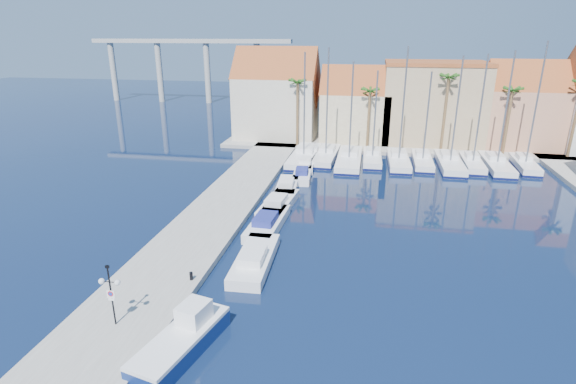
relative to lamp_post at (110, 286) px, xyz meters
The scene contains 32 objects.
ground 9.58m from the lamp_post, 11.65° to the left, with size 260.00×260.00×0.00m, color black.
quay_west 15.57m from the lamp_post, 90.25° to the left, with size 6.00×77.00×0.50m, color gray.
shore_north 53.38m from the lamp_post, 69.20° to the left, with size 54.00×16.00×0.50m, color gray.
lamp_post is the anchor object (origin of this frame).
bollard 6.15m from the lamp_post, 66.12° to the left, with size 0.22×0.22×0.55m, color black.
fishing_boat 4.94m from the lamp_post, 10.61° to the right, with size 3.51×6.62×2.21m.
motorboat_west_0 10.73m from the lamp_post, 56.98° to the left, with size 2.65×7.53×1.40m.
motorboat_west_1 16.37m from the lamp_post, 71.59° to the left, with size 2.65×7.46×1.40m.
motorboat_west_2 20.73m from the lamp_post, 75.68° to the left, with size 2.89×7.43×1.40m.
motorboat_west_3 25.65m from the lamp_post, 78.73° to the left, with size 2.56×6.52×1.40m.
motorboat_west_4 30.21m from the lamp_post, 78.67° to the left, with size 2.37×6.08×1.40m.
motorboat_west_5 34.49m from the lamp_post, 80.52° to the left, with size 2.50×6.37×1.40m.
motorboat_west_6 40.36m from the lamp_post, 81.76° to the left, with size 2.15×6.21×1.40m.
sailboat_0 38.01m from the lamp_post, 82.46° to the left, with size 3.35×11.92×13.65m.
sailboat_1 39.20m from the lamp_post, 78.55° to the left, with size 3.12×10.21×14.17m.
sailboat_2 38.67m from the lamp_post, 73.69° to the left, with size 3.03×11.40×12.64m.
sailboat_3 40.69m from the lamp_post, 70.24° to the left, with size 2.47×8.75×11.54m.
sailboat_4 41.33m from the lamp_post, 65.68° to the left, with size 2.83×9.81×14.36m.
sailboat_5 43.01m from the lamp_post, 62.29° to the left, with size 2.42×8.75×11.52m.
sailboat_6 44.38m from the lamp_post, 58.40° to the left, with size 2.82×10.48×13.38m.
sailboat_7 46.06m from the lamp_post, 55.66° to the left, with size 2.51×8.45×13.58m.
sailboat_8 47.80m from the lamp_post, 52.95° to the left, with size 2.83×10.13×13.97m.
sailboat_9 50.37m from the lamp_post, 50.22° to the left, with size 2.67×8.48×15.00m.
building_0 48.99m from the lamp_post, 91.25° to the left, with size 12.30×9.00×13.50m.
building_1 50.11m from the lamp_post, 77.38° to the left, with size 10.30×8.00×11.00m.
building_2 54.56m from the lamp_post, 66.25° to the left, with size 14.20×10.20×11.50m.
building_3 59.54m from the lamp_post, 55.21° to the left, with size 10.30×8.00×12.00m.
palm_0 44.37m from the lamp_post, 86.17° to the left, with size 2.60×2.60×10.15m.
palm_1 46.01m from the lamp_post, 73.56° to the left, with size 2.60×2.60×9.15m.
palm_2 49.98m from the lamp_post, 62.39° to the left, with size 2.60×2.60×11.15m.
palm_3 53.96m from the lamp_post, 54.79° to the left, with size 2.60×2.60×9.65m.
viaduct 89.39m from the lamp_post, 109.77° to the left, with size 48.00×2.20×14.45m.
Camera 1 is at (4.40, -20.82, 15.83)m, focal length 28.00 mm.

